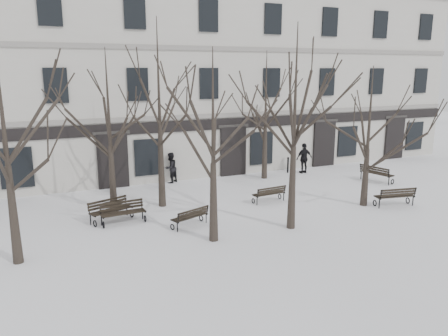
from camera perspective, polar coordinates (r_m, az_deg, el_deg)
ground at (r=17.75m, az=1.76°, el=-7.55°), size 100.00×100.00×0.00m
building at (r=28.89m, az=-9.53°, el=11.28°), size 40.40×10.20×11.40m
tree_0 at (r=14.88m, az=-26.98°, el=6.17°), size 5.38×5.38×7.68m
tree_1 at (r=15.23m, az=-1.44°, el=5.82°), size 4.84×4.84×6.91m
tree_2 at (r=16.68m, az=9.27°, el=8.26°), size 5.49×5.49×7.84m
tree_3 at (r=20.57m, az=18.48°, el=5.94°), size 4.43×4.43×6.33m
tree_4 at (r=19.22m, az=-14.85°, el=7.12°), size 4.95×4.95×7.06m
tree_5 at (r=19.52m, az=-8.52°, el=9.88°), size 5.85×5.85×8.36m
tree_6 at (r=24.76m, az=5.48°, el=8.83°), size 5.04×5.04×7.20m
bench_0 at (r=18.78m, az=-14.63°, el=-5.23°), size 1.89×1.23×0.91m
bench_1 at (r=17.55m, az=-4.40°, el=-6.32°), size 1.66×1.08×0.80m
bench_2 at (r=21.52m, az=21.46°, el=-3.40°), size 1.91×0.99×0.92m
bench_3 at (r=18.34m, az=-13.08°, el=-5.59°), size 1.83×0.75×0.90m
bench_4 at (r=20.75m, az=5.95°, el=-3.32°), size 1.65×0.72×0.81m
bench_5 at (r=25.84m, az=19.25°, el=-0.62°), size 1.10×1.95×0.94m
bollard_a at (r=23.38m, az=-8.33°, el=-1.10°), size 0.15×0.15×1.16m
bollard_b at (r=26.84m, az=8.35°, el=0.47°), size 0.12×0.12×0.97m
pedestrian_b at (r=24.51m, az=-6.94°, el=-1.91°), size 1.05×1.00×1.70m
pedestrian_c at (r=27.04m, az=10.35°, el=-0.64°), size 1.09×0.48×1.84m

